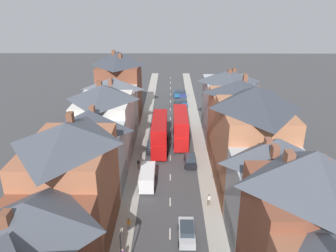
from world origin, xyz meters
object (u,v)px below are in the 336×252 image
at_px(pedestrian_mid_left, 129,224).
at_px(car_mid_black, 184,102).
at_px(car_parked_left_a, 152,147).
at_px(pedestrian_mid_right, 209,199).
at_px(car_parked_left_b, 179,114).
at_px(car_mid_white, 183,93).
at_px(car_near_blue, 187,232).
at_px(pedestrian_far_left, 139,164).
at_px(car_far_grey, 190,160).
at_px(double_decker_bus_mid_street, 160,133).
at_px(car_near_silver, 178,103).
at_px(delivery_van, 148,177).
at_px(double_decker_bus_lead, 181,127).
at_px(car_parked_right_a, 177,93).

bearing_deg(pedestrian_mid_left, car_mid_black, 80.26).
relative_size(car_parked_left_a, pedestrian_mid_right, 2.44).
bearing_deg(car_parked_left_b, car_mid_white, 85.21).
xyz_separation_m(car_near_blue, car_mid_black, (1.30, 45.57, -0.05)).
relative_size(car_mid_white, pedestrian_far_left, 2.52).
bearing_deg(car_near_blue, car_far_grey, 85.48).
bearing_deg(double_decker_bus_mid_street, car_near_silver, 80.77).
distance_m(car_near_silver, pedestrian_far_left, 30.35).
xyz_separation_m(car_mid_black, delivery_van, (-6.20, -35.10, 0.53)).
height_order(car_parked_left_a, car_mid_black, car_parked_left_a).
height_order(car_parked_left_a, car_far_grey, car_parked_left_a).
xyz_separation_m(car_near_blue, pedestrian_far_left, (-6.54, 14.82, 0.18)).
relative_size(car_near_blue, car_mid_black, 0.98).
distance_m(car_parked_left_a, delivery_van, 10.56).
relative_size(car_near_blue, car_far_grey, 1.02).
distance_m(car_near_silver, car_mid_white, 8.24).
height_order(double_decker_bus_lead, double_decker_bus_mid_street, same).
height_order(car_near_blue, car_parked_left_b, car_near_blue).
bearing_deg(car_far_grey, pedestrian_mid_right, -81.08).
distance_m(car_parked_left_a, car_parked_right_a, 32.28).
distance_m(car_parked_left_a, car_mid_white, 32.18).
relative_size(car_parked_left_a, car_mid_white, 0.97).
xyz_separation_m(car_parked_left_a, car_mid_black, (6.20, 24.55, -0.03)).
relative_size(car_mid_black, pedestrian_mid_right, 2.83).
xyz_separation_m(car_near_blue, pedestrian_mid_right, (2.98, 5.76, 0.18)).
bearing_deg(double_decker_bus_lead, pedestrian_far_left, -122.22).
relative_size(double_decker_bus_lead, double_decker_bus_mid_street, 1.00).
height_order(car_near_silver, car_far_grey, car_near_silver).
distance_m(car_mid_black, car_far_grey, 29.11).
xyz_separation_m(car_near_silver, pedestrian_far_left, (-6.54, -29.64, 0.20)).
relative_size(car_far_grey, pedestrian_far_left, 2.70).
height_order(car_mid_white, delivery_van, delivery_van).
distance_m(car_far_grey, pedestrian_mid_left, 17.20).
relative_size(double_decker_bus_lead, pedestrian_far_left, 6.71).
bearing_deg(pedestrian_mid_left, car_far_grey, 63.61).
height_order(car_parked_left_a, car_parked_left_b, car_parked_left_b).
bearing_deg(pedestrian_mid_right, car_parked_right_a, 93.61).
relative_size(delivery_van, pedestrian_mid_left, 3.23).
bearing_deg(car_near_blue, car_parked_left_b, 90.00).
xyz_separation_m(car_parked_left_b, car_far_grey, (1.30, -20.63, -0.04)).
height_order(double_decker_bus_mid_street, pedestrian_mid_right, double_decker_bus_mid_street).
height_order(double_decker_bus_lead, car_mid_black, double_decker_bus_lead).
relative_size(double_decker_bus_lead, car_mid_black, 2.37).
height_order(double_decker_bus_lead, car_near_silver, double_decker_bus_lead).
bearing_deg(car_near_blue, car_near_silver, 90.00).
height_order(car_mid_black, pedestrian_mid_left, pedestrian_mid_left).
distance_m(car_parked_right_a, car_far_grey, 36.50).
distance_m(car_near_blue, delivery_van, 11.57).
xyz_separation_m(car_mid_black, pedestrian_far_left, (-7.84, -30.75, 0.23)).
distance_m(car_near_blue, pedestrian_far_left, 16.20).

